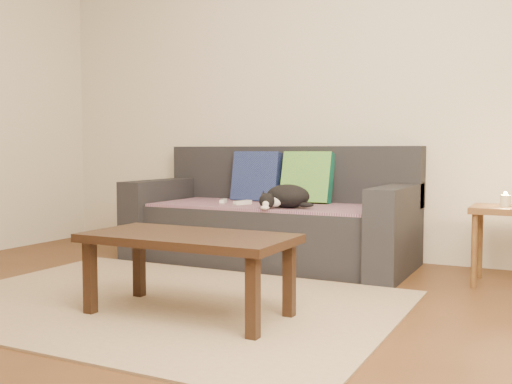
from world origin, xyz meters
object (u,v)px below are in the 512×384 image
wii_remote_b (243,203)px  wii_remote_a (223,201)px  sofa (272,221)px  cat (286,197)px  coffee_table (188,244)px  side_table (505,220)px

wii_remote_b → wii_remote_a: bearing=101.7°
sofa → wii_remote_b: size_ratio=14.00×
sofa → wii_remote_b: (-0.15, -0.20, 0.15)m
cat → wii_remote_a: (-0.57, 0.12, -0.06)m
wii_remote_b → coffee_table: (0.42, -1.37, -0.09)m
sofa → wii_remote_a: (-0.33, -0.17, 0.15)m
cat → side_table: size_ratio=0.80×
wii_remote_a → coffee_table: (0.60, -1.40, -0.09)m
coffee_table → wii_remote_b: bearing=106.9°
sofa → cat: sofa is taller
sofa → cat: 0.43m
wii_remote_b → side_table: side_table is taller
wii_remote_a → wii_remote_b: same height
sofa → wii_remote_a: sofa is taller
wii_remote_b → coffee_table: size_ratio=0.14×
sofa → side_table: sofa is taller
cat → side_table: (1.39, 0.21, -0.11)m
coffee_table → wii_remote_a: bearing=113.1°
sofa → coffee_table: sofa is taller
coffee_table → side_table: bearing=47.4°
wii_remote_a → side_table: (1.96, 0.08, -0.05)m
sofa → wii_remote_a: bearing=-152.7°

